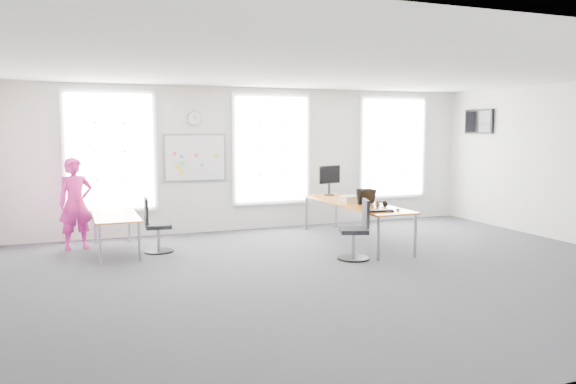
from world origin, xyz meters
name	(u,v)px	position (x,y,z in m)	size (l,w,h in m)	color
floor	(342,272)	(0.00, 0.00, 0.00)	(10.00, 10.00, 0.00)	#252529
ceiling	(344,69)	(0.00, 0.00, 3.00)	(10.00, 10.00, 0.00)	white
wall_back	(258,159)	(0.00, 4.00, 1.50)	(10.00, 10.00, 0.00)	silver
wall_front	(567,208)	(0.00, -4.00, 1.50)	(10.00, 10.00, 0.00)	silver
window_left	(110,152)	(-3.00, 3.97, 1.70)	(1.60, 0.06, 2.20)	silver
window_mid	(272,149)	(0.30, 3.97, 1.70)	(1.60, 0.06, 2.20)	silver
window_right	(393,148)	(3.30, 3.97, 1.70)	(1.60, 0.06, 2.20)	silver
desk_right	(355,205)	(1.24, 1.95, 0.71)	(0.83, 3.10, 0.75)	#B04C1F
desk_left	(115,217)	(-3.04, 2.69, 0.61)	(0.73, 1.81, 0.66)	#B04C1F
chair_right	(357,233)	(0.61, 0.67, 0.43)	(0.57, 0.57, 0.99)	black
chair_left	(155,228)	(-2.41, 2.41, 0.42)	(0.51, 0.51, 0.95)	black
person	(76,203)	(-3.67, 3.21, 0.82)	(0.60, 0.39, 1.63)	#D9238D
whiteboard	(195,158)	(-1.35, 3.97, 1.55)	(1.20, 0.03, 0.90)	white
wall_clock	(195,118)	(-1.35, 3.97, 2.35)	(0.30, 0.30, 0.04)	gray
tv	(479,122)	(4.95, 3.00, 2.30)	(0.06, 0.90, 0.55)	black
keyboard	(380,211)	(1.09, 0.75, 0.77)	(0.45, 0.16, 0.02)	black
mouse	(398,210)	(1.42, 0.74, 0.77)	(0.06, 0.10, 0.04)	black
lens_cap	(381,207)	(1.36, 1.18, 0.76)	(0.07, 0.07, 0.01)	black
headphones	(381,204)	(1.39, 1.23, 0.81)	(0.20, 0.11, 0.12)	black
laptop_sleeve	(366,197)	(1.32, 1.64, 0.89)	(0.36, 0.22, 0.29)	black
paper_stack	(349,199)	(1.17, 2.04, 0.81)	(0.35, 0.26, 0.12)	#F3E5C2
monitor	(329,178)	(1.29, 3.16, 1.13)	(0.55, 0.23, 0.62)	black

